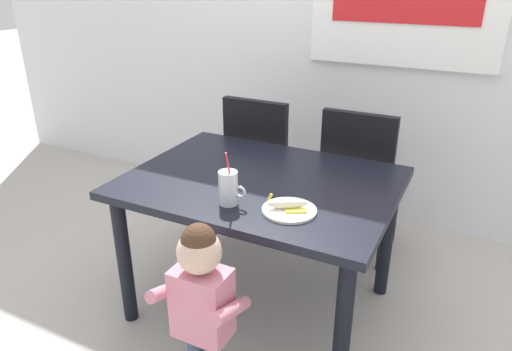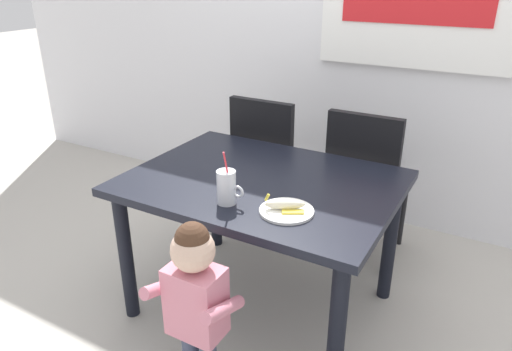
{
  "view_description": "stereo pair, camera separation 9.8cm",
  "coord_description": "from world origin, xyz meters",
  "px_view_note": "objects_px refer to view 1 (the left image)",
  "views": [
    {
      "loc": [
        0.91,
        -1.88,
        1.69
      ],
      "look_at": [
        0.02,
        -0.1,
        0.81
      ],
      "focal_mm": 33.25,
      "sensor_mm": 36.0,
      "label": 1
    },
    {
      "loc": [
        1.0,
        -1.83,
        1.69
      ],
      "look_at": [
        0.02,
        -0.1,
        0.81
      ],
      "focal_mm": 33.25,
      "sensor_mm": 36.0,
      "label": 2
    }
  ],
  "objects_px": {
    "milk_cup": "(229,190)",
    "peeled_banana": "(288,204)",
    "dining_chair_right": "(360,176)",
    "dining_table": "(261,198)",
    "dining_chair_left": "(263,159)",
    "snack_plate": "(289,210)",
    "toddler_standing": "(201,296)"
  },
  "relations": [
    {
      "from": "milk_cup",
      "to": "peeled_banana",
      "type": "bearing_deg",
      "value": 12.14
    },
    {
      "from": "milk_cup",
      "to": "snack_plate",
      "type": "xyz_separation_m",
      "value": [
        0.26,
        0.05,
        -0.06
      ]
    },
    {
      "from": "milk_cup",
      "to": "peeled_banana",
      "type": "height_order",
      "value": "milk_cup"
    },
    {
      "from": "snack_plate",
      "to": "peeled_banana",
      "type": "bearing_deg",
      "value": 148.08
    },
    {
      "from": "dining_table",
      "to": "dining_chair_left",
      "type": "height_order",
      "value": "dining_chair_left"
    },
    {
      "from": "dining_chair_left",
      "to": "peeled_banana",
      "type": "bearing_deg",
      "value": 121.21
    },
    {
      "from": "toddler_standing",
      "to": "snack_plate",
      "type": "distance_m",
      "value": 0.5
    },
    {
      "from": "dining_chair_left",
      "to": "milk_cup",
      "type": "height_order",
      "value": "milk_cup"
    },
    {
      "from": "toddler_standing",
      "to": "milk_cup",
      "type": "relative_size",
      "value": 3.35
    },
    {
      "from": "dining_chair_left",
      "to": "milk_cup",
      "type": "bearing_deg",
      "value": 107.56
    },
    {
      "from": "dining_table",
      "to": "peeled_banana",
      "type": "xyz_separation_m",
      "value": [
        0.24,
        -0.24,
        0.13
      ]
    },
    {
      "from": "dining_chair_left",
      "to": "toddler_standing",
      "type": "relative_size",
      "value": 1.15
    },
    {
      "from": "dining_table",
      "to": "toddler_standing",
      "type": "height_order",
      "value": "toddler_standing"
    },
    {
      "from": "dining_table",
      "to": "dining_chair_right",
      "type": "xyz_separation_m",
      "value": [
        0.31,
        0.72,
        -0.1
      ]
    },
    {
      "from": "dining_table",
      "to": "dining_chair_right",
      "type": "relative_size",
      "value": 1.33
    },
    {
      "from": "milk_cup",
      "to": "snack_plate",
      "type": "height_order",
      "value": "milk_cup"
    },
    {
      "from": "dining_chair_right",
      "to": "snack_plate",
      "type": "relative_size",
      "value": 4.17
    },
    {
      "from": "toddler_standing",
      "to": "milk_cup",
      "type": "height_order",
      "value": "milk_cup"
    },
    {
      "from": "toddler_standing",
      "to": "peeled_banana",
      "type": "relative_size",
      "value": 4.78
    },
    {
      "from": "toddler_standing",
      "to": "dining_table",
      "type": "bearing_deg",
      "value": 95.26
    },
    {
      "from": "dining_table",
      "to": "dining_chair_right",
      "type": "height_order",
      "value": "dining_chair_right"
    },
    {
      "from": "dining_chair_right",
      "to": "dining_table",
      "type": "bearing_deg",
      "value": 66.76
    },
    {
      "from": "peeled_banana",
      "to": "dining_chair_left",
      "type": "bearing_deg",
      "value": 121.21
    },
    {
      "from": "dining_chair_right",
      "to": "snack_plate",
      "type": "xyz_separation_m",
      "value": [
        -0.06,
        -0.96,
        0.21
      ]
    },
    {
      "from": "dining_table",
      "to": "peeled_banana",
      "type": "height_order",
      "value": "peeled_banana"
    },
    {
      "from": "dining_chair_right",
      "to": "peeled_banana",
      "type": "relative_size",
      "value": 5.48
    },
    {
      "from": "snack_plate",
      "to": "dining_chair_right",
      "type": "bearing_deg",
      "value": 86.61
    },
    {
      "from": "dining_table",
      "to": "milk_cup",
      "type": "xyz_separation_m",
      "value": [
        -0.01,
        -0.3,
        0.17
      ]
    },
    {
      "from": "toddler_standing",
      "to": "peeled_banana",
      "type": "height_order",
      "value": "toddler_standing"
    },
    {
      "from": "dining_chair_right",
      "to": "dining_chair_left",
      "type": "bearing_deg",
      "value": 1.51
    },
    {
      "from": "dining_chair_left",
      "to": "toddler_standing",
      "type": "xyz_separation_m",
      "value": [
        0.39,
        -1.34,
        -0.02
      ]
    },
    {
      "from": "dining_table",
      "to": "toddler_standing",
      "type": "relative_size",
      "value": 1.52
    }
  ]
}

